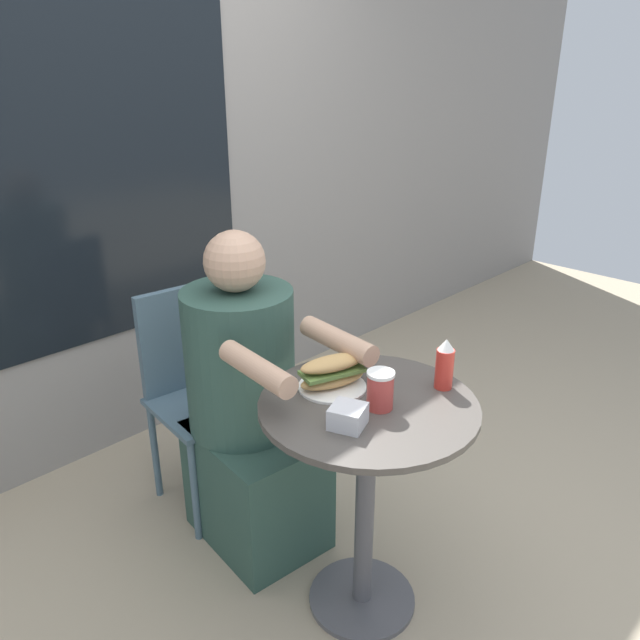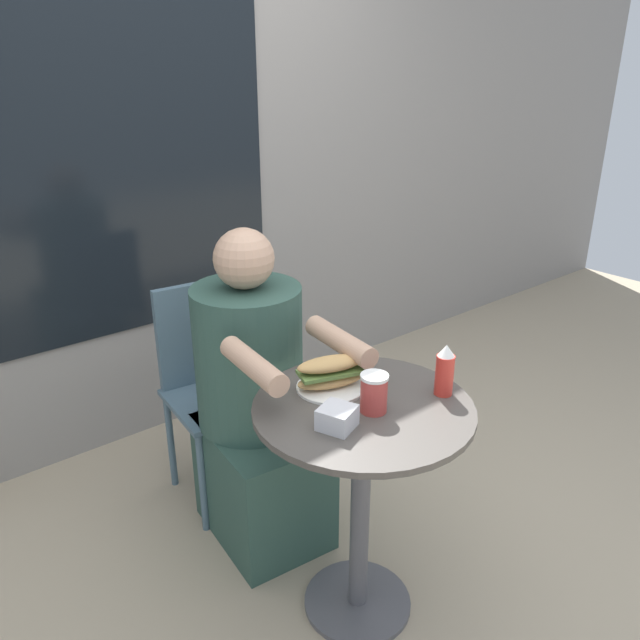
{
  "view_description": "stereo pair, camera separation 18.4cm",
  "coord_description": "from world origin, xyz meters",
  "views": [
    {
      "loc": [
        -1.21,
        -1.0,
        1.66
      ],
      "look_at": [
        0.0,
        0.2,
        0.96
      ],
      "focal_mm": 35.0,
      "sensor_mm": 36.0,
      "label": 1
    },
    {
      "loc": [
        -1.08,
        -1.12,
        1.66
      ],
      "look_at": [
        0.0,
        0.2,
        0.96
      ],
      "focal_mm": 35.0,
      "sensor_mm": 36.0,
      "label": 2
    }
  ],
  "objects": [
    {
      "name": "ground_plane",
      "position": [
        0.0,
        0.0,
        0.0
      ],
      "size": [
        8.0,
        8.0,
        0.0
      ],
      "primitive_type": "plane",
      "color": "tan"
    },
    {
      "name": "storefront_wall",
      "position": [
        -0.0,
        1.47,
        1.4
      ],
      "size": [
        8.0,
        0.09,
        2.8
      ],
      "color": "gray",
      "rests_on": "ground_plane"
    },
    {
      "name": "cafe_table",
      "position": [
        0.0,
        0.0,
        0.55
      ],
      "size": [
        0.64,
        0.64,
        0.76
      ],
      "color": "#47423D",
      "rests_on": "ground_plane"
    },
    {
      "name": "diner_chair",
      "position": [
        -0.02,
        0.87,
        0.52
      ],
      "size": [
        0.42,
        0.42,
        0.87
      ],
      "rotation": [
        0.0,
        0.0,
        3.03
      ],
      "color": "slate",
      "rests_on": "ground_plane"
    },
    {
      "name": "seated_diner",
      "position": [
        -0.03,
        0.52,
        0.5
      ],
      "size": [
        0.44,
        0.7,
        1.17
      ],
      "rotation": [
        0.0,
        0.0,
        3.03
      ],
      "color": "#2D4C42",
      "rests_on": "ground_plane"
    },
    {
      "name": "sandwich_on_plate",
      "position": [
        -0.01,
        0.13,
        0.8
      ],
      "size": [
        0.22,
        0.21,
        0.1
      ],
      "rotation": [
        0.0,
        0.0,
        -0.32
      ],
      "color": "white",
      "rests_on": "cafe_table"
    },
    {
      "name": "drink_cup",
      "position": [
        0.0,
        -0.04,
        0.81
      ],
      "size": [
        0.08,
        0.08,
        0.11
      ],
      "color": "#B73D38",
      "rests_on": "cafe_table"
    },
    {
      "name": "napkin_box",
      "position": [
        -0.13,
        -0.04,
        0.79
      ],
      "size": [
        0.12,
        0.12,
        0.06
      ],
      "rotation": [
        0.0,
        0.0,
        0.38
      ],
      "color": "silver",
      "rests_on": "cafe_table"
    },
    {
      "name": "condiment_bottle",
      "position": [
        0.23,
        -0.1,
        0.83
      ],
      "size": [
        0.05,
        0.05,
        0.16
      ],
      "color": "red",
      "rests_on": "cafe_table"
    }
  ]
}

